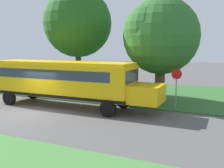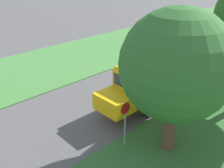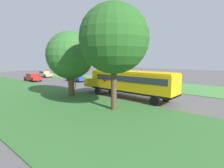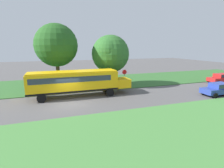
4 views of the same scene
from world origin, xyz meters
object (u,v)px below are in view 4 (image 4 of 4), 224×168
object	(u,v)px
car_red_middle	(221,78)
stop_sign	(124,77)
school_bus	(76,81)
oak_tree_beside_bus	(55,46)
car_blue_nearest	(219,88)
oak_tree_roadside_mid	(110,53)

from	to	relation	value
car_red_middle	stop_sign	world-z (taller)	stop_sign
school_bus	oak_tree_beside_bus	bearing A→B (deg)	-157.50
car_blue_nearest	stop_sign	world-z (taller)	stop_sign
oak_tree_roadside_mid	stop_sign	distance (m)	4.04
school_bus	oak_tree_roadside_mid	world-z (taller)	oak_tree_roadside_mid
car_blue_nearest	car_red_middle	distance (m)	9.04
school_bus	oak_tree_roadside_mid	bearing A→B (deg)	124.29
school_bus	car_red_middle	distance (m)	24.19
car_red_middle	school_bus	bearing A→B (deg)	-89.09
school_bus	oak_tree_beside_bus	world-z (taller)	oak_tree_beside_bus
oak_tree_beside_bus	stop_sign	distance (m)	10.63
school_bus	stop_sign	distance (m)	7.60
stop_sign	car_blue_nearest	bearing A→B (deg)	52.91
car_blue_nearest	stop_sign	distance (m)	12.30
school_bus	oak_tree_roadside_mid	xyz separation A→B (m)	(-3.81, 5.59, 3.10)
oak_tree_roadside_mid	oak_tree_beside_bus	bearing A→B (deg)	-97.91
oak_tree_beside_bus	oak_tree_roadside_mid	world-z (taller)	oak_tree_beside_bus
car_blue_nearest	oak_tree_beside_bus	size ratio (longest dim) A/B	0.48
car_blue_nearest	car_red_middle	size ratio (longest dim) A/B	1.00
stop_sign	school_bus	bearing A→B (deg)	-73.30
school_bus	car_red_middle	size ratio (longest dim) A/B	2.82
school_bus	stop_sign	world-z (taller)	school_bus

